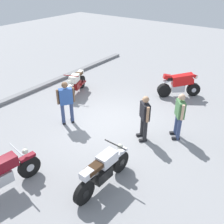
{
  "coord_description": "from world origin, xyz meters",
  "views": [
    {
      "loc": [
        -6.41,
        -4.87,
        5.06
      ],
      "look_at": [
        -0.35,
        -0.39,
        0.75
      ],
      "focal_mm": 40.21,
      "sensor_mm": 36.0,
      "label": 1
    }
  ],
  "objects_px": {
    "motorcycle_red_sportbike": "(180,84)",
    "motorcycle_silver_cruiser": "(103,170)",
    "motorcycle_maroon_cruiser": "(2,175)",
    "person_in_green_shirt": "(179,113)",
    "motorcycle_cream_vintage": "(76,83)",
    "person_in_black_shirt": "(145,116)",
    "person_in_blue_shirt": "(66,101)"
  },
  "relations": [
    {
      "from": "motorcycle_silver_cruiser",
      "to": "motorcycle_cream_vintage",
      "type": "xyz_separation_m",
      "value": [
        3.79,
        4.55,
        -0.03
      ]
    },
    {
      "from": "motorcycle_maroon_cruiser",
      "to": "person_in_black_shirt",
      "type": "bearing_deg",
      "value": -14.54
    },
    {
      "from": "motorcycle_maroon_cruiser",
      "to": "person_in_green_shirt",
      "type": "height_order",
      "value": "person_in_green_shirt"
    },
    {
      "from": "person_in_blue_shirt",
      "to": "person_in_black_shirt",
      "type": "distance_m",
      "value": 2.88
    },
    {
      "from": "motorcycle_maroon_cruiser",
      "to": "person_in_green_shirt",
      "type": "distance_m",
      "value": 5.59
    },
    {
      "from": "motorcycle_red_sportbike",
      "to": "motorcycle_cream_vintage",
      "type": "distance_m",
      "value": 4.69
    },
    {
      "from": "motorcycle_silver_cruiser",
      "to": "person_in_green_shirt",
      "type": "distance_m",
      "value": 3.36
    },
    {
      "from": "motorcycle_maroon_cruiser",
      "to": "person_in_green_shirt",
      "type": "bearing_deg",
      "value": -19.73
    },
    {
      "from": "motorcycle_cream_vintage",
      "to": "person_in_black_shirt",
      "type": "bearing_deg",
      "value": 51.57
    },
    {
      "from": "motorcycle_maroon_cruiser",
      "to": "motorcycle_cream_vintage",
      "type": "relative_size",
      "value": 1.12
    },
    {
      "from": "motorcycle_silver_cruiser",
      "to": "person_in_black_shirt",
      "type": "distance_m",
      "value": 2.54
    },
    {
      "from": "person_in_blue_shirt",
      "to": "motorcycle_maroon_cruiser",
      "type": "bearing_deg",
      "value": 140.59
    },
    {
      "from": "motorcycle_red_sportbike",
      "to": "motorcycle_maroon_cruiser",
      "type": "xyz_separation_m",
      "value": [
        -7.98,
        1.35,
        -0.07
      ]
    },
    {
      "from": "motorcycle_silver_cruiser",
      "to": "motorcycle_cream_vintage",
      "type": "relative_size",
      "value": 1.12
    },
    {
      "from": "motorcycle_red_sportbike",
      "to": "motorcycle_cream_vintage",
      "type": "height_order",
      "value": "motorcycle_red_sportbike"
    },
    {
      "from": "motorcycle_red_sportbike",
      "to": "motorcycle_cream_vintage",
      "type": "xyz_separation_m",
      "value": [
        -2.54,
        3.94,
        -0.11
      ]
    },
    {
      "from": "motorcycle_maroon_cruiser",
      "to": "motorcycle_cream_vintage",
      "type": "height_order",
      "value": "motorcycle_maroon_cruiser"
    },
    {
      "from": "person_in_green_shirt",
      "to": "motorcycle_cream_vintage",
      "type": "bearing_deg",
      "value": -43.74
    },
    {
      "from": "motorcycle_cream_vintage",
      "to": "motorcycle_maroon_cruiser",
      "type": "bearing_deg",
      "value": 3.59
    },
    {
      "from": "motorcycle_red_sportbike",
      "to": "motorcycle_silver_cruiser",
      "type": "bearing_deg",
      "value": -124.69
    },
    {
      "from": "motorcycle_red_sportbike",
      "to": "person_in_black_shirt",
      "type": "relative_size",
      "value": 1.01
    },
    {
      "from": "person_in_blue_shirt",
      "to": "motorcycle_silver_cruiser",
      "type": "bearing_deg",
      "value": -175.69
    },
    {
      "from": "motorcycle_silver_cruiser",
      "to": "person_in_blue_shirt",
      "type": "relative_size",
      "value": 1.25
    },
    {
      "from": "motorcycle_maroon_cruiser",
      "to": "person_in_green_shirt",
      "type": "relative_size",
      "value": 1.28
    },
    {
      "from": "motorcycle_cream_vintage",
      "to": "person_in_black_shirt",
      "type": "height_order",
      "value": "person_in_black_shirt"
    },
    {
      "from": "motorcycle_red_sportbike",
      "to": "motorcycle_silver_cruiser",
      "type": "relative_size",
      "value": 0.77
    },
    {
      "from": "motorcycle_maroon_cruiser",
      "to": "motorcycle_silver_cruiser",
      "type": "distance_m",
      "value": 2.57
    },
    {
      "from": "motorcycle_silver_cruiser",
      "to": "person_in_blue_shirt",
      "type": "xyz_separation_m",
      "value": [
        1.67,
        3.0,
        0.43
      ]
    },
    {
      "from": "person_in_blue_shirt",
      "to": "person_in_black_shirt",
      "type": "xyz_separation_m",
      "value": [
        0.82,
        -2.76,
        -0.05
      ]
    },
    {
      "from": "person_in_green_shirt",
      "to": "person_in_black_shirt",
      "type": "xyz_separation_m",
      "value": [
        -0.78,
        0.87,
        -0.02
      ]
    },
    {
      "from": "person_in_green_shirt",
      "to": "person_in_black_shirt",
      "type": "relative_size",
      "value": 1.02
    },
    {
      "from": "person_in_black_shirt",
      "to": "motorcycle_silver_cruiser",
      "type": "bearing_deg",
      "value": 46.99
    }
  ]
}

